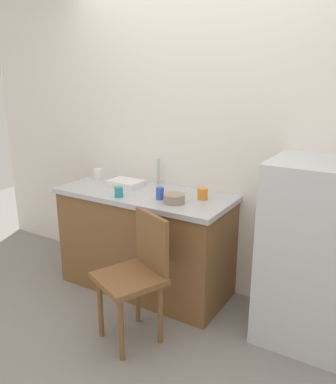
{
  "coord_description": "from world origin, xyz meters",
  "views": [
    {
      "loc": [
        1.39,
        -1.88,
        1.78
      ],
      "look_at": [
        -0.11,
        0.6,
        0.91
      ],
      "focal_mm": 37.05,
      "sensor_mm": 36.0,
      "label": 1
    }
  ],
  "objects_px": {
    "chair": "(137,272)",
    "terracotta_bowl": "(174,199)",
    "cup_orange": "(203,194)",
    "cup_white": "(98,174)",
    "cup_teal": "(119,192)",
    "refrigerator": "(310,254)",
    "dish_tray": "(126,183)",
    "cup_blue": "(160,193)"
  },
  "relations": [
    {
      "from": "cup_blue",
      "to": "refrigerator",
      "type": "bearing_deg",
      "value": 6.03
    },
    {
      "from": "cup_blue",
      "to": "cup_teal",
      "type": "bearing_deg",
      "value": -158.98
    },
    {
      "from": "cup_orange",
      "to": "cup_white",
      "type": "height_order",
      "value": "cup_white"
    },
    {
      "from": "refrigerator",
      "to": "cup_teal",
      "type": "height_order",
      "value": "refrigerator"
    },
    {
      "from": "refrigerator",
      "to": "terracotta_bowl",
      "type": "relative_size",
      "value": 7.89
    },
    {
      "from": "dish_tray",
      "to": "cup_blue",
      "type": "relative_size",
      "value": 2.98
    },
    {
      "from": "cup_orange",
      "to": "chair",
      "type": "bearing_deg",
      "value": -103.03
    },
    {
      "from": "chair",
      "to": "cup_white",
      "type": "xyz_separation_m",
      "value": [
        -0.93,
        0.71,
        0.41
      ]
    },
    {
      "from": "terracotta_bowl",
      "to": "cup_teal",
      "type": "distance_m",
      "value": 0.45
    },
    {
      "from": "refrigerator",
      "to": "cup_orange",
      "type": "height_order",
      "value": "refrigerator"
    },
    {
      "from": "cup_blue",
      "to": "terracotta_bowl",
      "type": "bearing_deg",
      "value": -8.84
    },
    {
      "from": "cup_blue",
      "to": "cup_teal",
      "type": "distance_m",
      "value": 0.33
    },
    {
      "from": "refrigerator",
      "to": "cup_blue",
      "type": "distance_m",
      "value": 1.15
    },
    {
      "from": "chair",
      "to": "cup_white",
      "type": "height_order",
      "value": "cup_white"
    },
    {
      "from": "cup_orange",
      "to": "cup_teal",
      "type": "height_order",
      "value": "cup_orange"
    },
    {
      "from": "chair",
      "to": "cup_teal",
      "type": "relative_size",
      "value": 11.07
    },
    {
      "from": "dish_tray",
      "to": "cup_teal",
      "type": "relative_size",
      "value": 3.48
    },
    {
      "from": "refrigerator",
      "to": "chair",
      "type": "height_order",
      "value": "refrigerator"
    },
    {
      "from": "dish_tray",
      "to": "terracotta_bowl",
      "type": "relative_size",
      "value": 1.76
    },
    {
      "from": "cup_blue",
      "to": "cup_orange",
      "type": "relative_size",
      "value": 1.09
    },
    {
      "from": "chair",
      "to": "terracotta_bowl",
      "type": "height_order",
      "value": "terracotta_bowl"
    },
    {
      "from": "cup_blue",
      "to": "cup_teal",
      "type": "xyz_separation_m",
      "value": [
        -0.3,
        -0.12,
        -0.01
      ]
    },
    {
      "from": "cup_white",
      "to": "cup_orange",
      "type": "bearing_deg",
      "value": -2.43
    },
    {
      "from": "cup_orange",
      "to": "cup_blue",
      "type": "bearing_deg",
      "value": -148.67
    },
    {
      "from": "cup_orange",
      "to": "terracotta_bowl",
      "type": "bearing_deg",
      "value": -126.22
    },
    {
      "from": "chair",
      "to": "cup_white",
      "type": "distance_m",
      "value": 1.23
    },
    {
      "from": "cup_teal",
      "to": "refrigerator",
      "type": "bearing_deg",
      "value": 9.41
    },
    {
      "from": "dish_tray",
      "to": "cup_teal",
      "type": "xyz_separation_m",
      "value": [
        0.14,
        -0.27,
        0.02
      ]
    },
    {
      "from": "chair",
      "to": "refrigerator",
      "type": "bearing_deg",
      "value": 55.38
    },
    {
      "from": "cup_teal",
      "to": "cup_blue",
      "type": "bearing_deg",
      "value": 21.02
    },
    {
      "from": "chair",
      "to": "terracotta_bowl",
      "type": "bearing_deg",
      "value": 111.88
    },
    {
      "from": "dish_tray",
      "to": "cup_orange",
      "type": "bearing_deg",
      "value": 0.91
    },
    {
      "from": "chair",
      "to": "cup_orange",
      "type": "distance_m",
      "value": 0.79
    },
    {
      "from": "refrigerator",
      "to": "dish_tray",
      "type": "relative_size",
      "value": 4.49
    },
    {
      "from": "refrigerator",
      "to": "cup_teal",
      "type": "relative_size",
      "value": 15.65
    },
    {
      "from": "chair",
      "to": "cup_teal",
      "type": "distance_m",
      "value": 0.7
    },
    {
      "from": "cup_teal",
      "to": "cup_white",
      "type": "xyz_separation_m",
      "value": [
        -0.5,
        0.33,
        0.01
      ]
    },
    {
      "from": "cup_teal",
      "to": "cup_white",
      "type": "height_order",
      "value": "cup_white"
    },
    {
      "from": "terracotta_bowl",
      "to": "cup_white",
      "type": "height_order",
      "value": "cup_white"
    },
    {
      "from": "cup_teal",
      "to": "dish_tray",
      "type": "bearing_deg",
      "value": 117.45
    },
    {
      "from": "cup_blue",
      "to": "cup_teal",
      "type": "height_order",
      "value": "cup_blue"
    },
    {
      "from": "terracotta_bowl",
      "to": "cup_blue",
      "type": "xyz_separation_m",
      "value": [
        -0.14,
        0.02,
        0.01
      ]
    }
  ]
}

